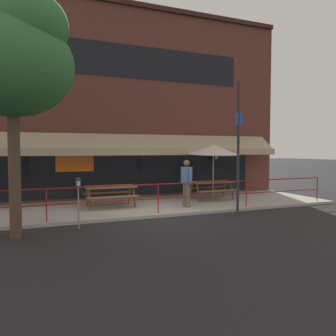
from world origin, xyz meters
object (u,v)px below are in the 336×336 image
Objects in this scene: pedestrian_walking at (187,181)px; picnic_table_left at (110,190)px; street_sign_pole at (238,147)px; parking_meter_near at (78,187)px; picnic_table_centre at (212,185)px; patio_umbrella_centre at (213,150)px; street_tree_curbside at (15,59)px.

picnic_table_left is at bearing 157.41° from pedestrian_walking.
parking_meter_near is at bearing -179.11° from street_sign_pole.
picnic_table_centre is 1.48m from patio_umbrella_centre.
picnic_table_centre is 1.27× the size of parking_meter_near.
pedestrian_walking is 4.26m from parking_meter_near.
patio_umbrella_centre is (0.00, -0.13, 1.47)m from picnic_table_centre.
picnic_table_centre is 1.05× the size of pedestrian_walking.
picnic_table_left is 4.55m from patio_umbrella_centre.
picnic_table_left and picnic_table_centre have the same top height.
pedestrian_walking is at bearing -144.24° from picnic_table_centre.
picnic_table_centre is (4.31, 0.19, 0.00)m from picnic_table_left.
picnic_table_centre is 3.15m from street_sign_pole.
pedestrian_walking is at bearing 20.64° from parking_meter_near.
street_sign_pole is at bearing -33.22° from picnic_table_left.
parking_meter_near is (-3.98, -1.50, 0.09)m from pedestrian_walking.
street_tree_curbside is at bearing -175.69° from street_sign_pole.
picnic_table_centre is at bearing 90.00° from patio_umbrella_centre.
parking_meter_near is at bearing -155.34° from patio_umbrella_centre.
pedestrian_walking reaches higher than picnic_table_left.
patio_umbrella_centre is at bearing 78.63° from street_sign_pole.
picnic_table_centre is at bearing 25.71° from parking_meter_near.
picnic_table_left is at bearing -177.43° from picnic_table_centre.
street_sign_pole reaches higher than parking_meter_near.
patio_umbrella_centre reaches higher than pedestrian_walking.
parking_meter_near is 0.24× the size of street_tree_curbside.
picnic_table_left is 0.30× the size of street_tree_curbside.
patio_umbrella_centre is 8.12m from street_tree_curbside.
street_sign_pole is (5.22, 0.08, 1.13)m from parking_meter_near.
pedestrian_walking is (-1.75, -1.13, -1.12)m from patio_umbrella_centre.
street_sign_pole is (3.79, -2.49, 1.57)m from picnic_table_left.
street_sign_pole is (-0.51, -2.68, 1.57)m from picnic_table_centre.
patio_umbrella_centre is at bearing 0.87° from picnic_table_left.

